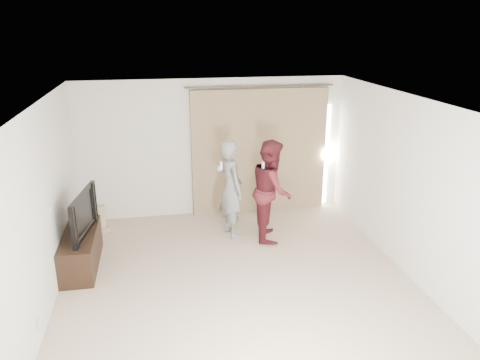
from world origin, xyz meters
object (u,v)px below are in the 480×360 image
at_px(person_woman, 272,190).
at_px(person_man, 231,189).
at_px(tv_console, 81,250).
at_px(tv, 76,214).

bearing_deg(person_woman, person_man, 162.26).
xyz_separation_m(tv_console, person_woman, (3.10, 0.48, 0.60)).
bearing_deg(tv_console, person_man, 15.84).
xyz_separation_m(tv, person_woman, (3.10, 0.48, -0.00)).
distance_m(person_man, person_woman, 0.69).
height_order(person_man, person_woman, person_woman).
bearing_deg(person_woman, tv_console, -171.17).
height_order(tv_console, person_man, person_man).
bearing_deg(tv, person_man, -65.02).
height_order(tv_console, tv, tv).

